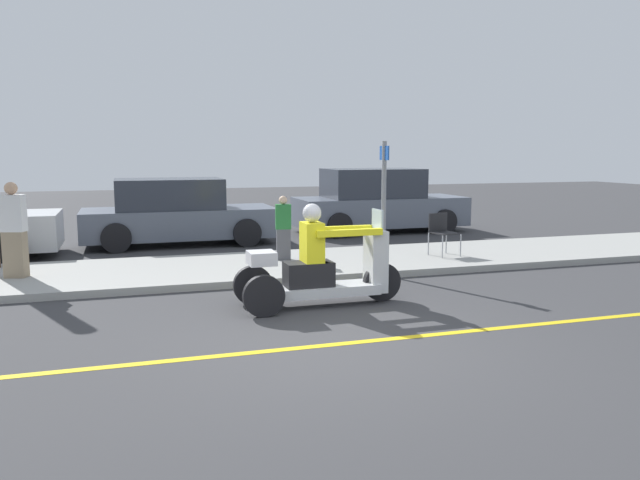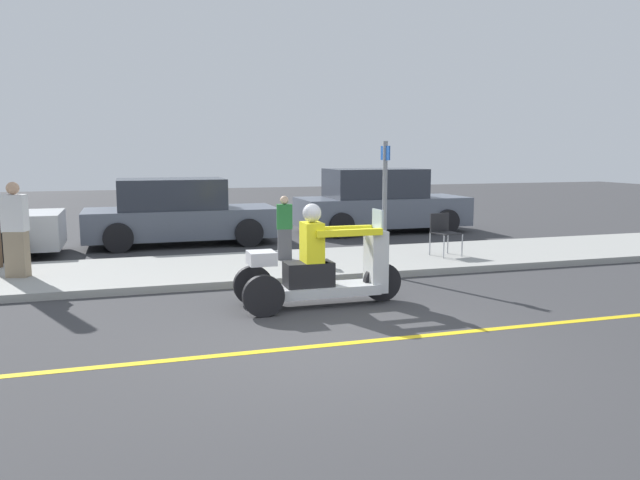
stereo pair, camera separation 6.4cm
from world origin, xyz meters
name	(u,v)px [view 2 (the right image)]	position (x,y,z in m)	size (l,w,h in m)	color
ground_plane	(333,345)	(0.00, 0.00, 0.00)	(60.00, 60.00, 0.00)	#38383A
lane_stripe	(366,341)	(0.39, 0.00, 0.00)	(24.00, 0.12, 0.01)	gold
sidewalk_strip	(253,267)	(0.00, 4.60, 0.06)	(28.00, 2.80, 0.12)	#9E9E99
motorcycle_trike	(321,270)	(0.40, 1.75, 0.51)	(2.38, 0.80, 1.44)	black
spectator_with_child	(285,229)	(0.66, 4.86, 0.70)	(0.31, 0.22, 1.21)	#515156
spectator_near_curb	(16,231)	(-3.88, 4.59, 0.87)	(0.42, 0.32, 1.54)	gray
folding_chair_set_back	(443,230)	(3.76, 4.44, 0.62)	(0.53, 0.53, 0.82)	#A5A8AD
parked_car_lot_center	(178,214)	(-1.01, 8.30, 0.72)	(4.34, 1.95, 1.52)	slate
parked_car_lot_left	(380,203)	(4.32, 8.98, 0.78)	(4.51, 1.97, 1.69)	slate
street_sign	(385,200)	(2.08, 3.45, 1.32)	(0.08, 0.36, 2.20)	gray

